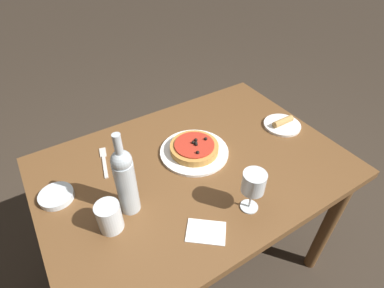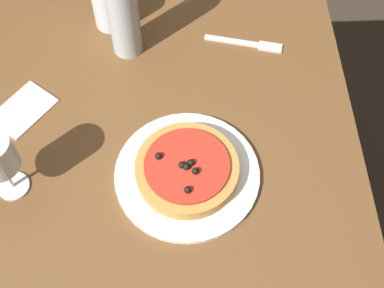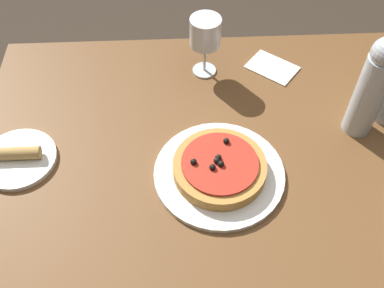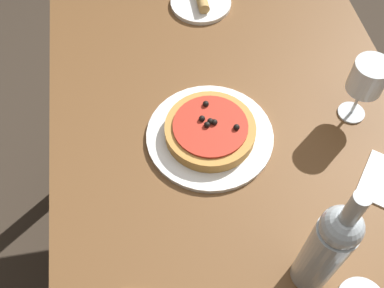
{
  "view_description": "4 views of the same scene",
  "coord_description": "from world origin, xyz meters",
  "px_view_note": "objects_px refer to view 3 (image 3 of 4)",
  "views": [
    {
      "loc": [
        0.47,
        0.73,
        1.61
      ],
      "look_at": [
        -0.04,
        -0.08,
        0.79
      ],
      "focal_mm": 28.0,
      "sensor_mm": 36.0,
      "label": 1
    },
    {
      "loc": [
        -0.54,
        -0.05,
        1.7
      ],
      "look_at": [
        -0.01,
        -0.07,
        0.82
      ],
      "focal_mm": 50.0,
      "sensor_mm": 36.0,
      "label": 2
    },
    {
      "loc": [
        -0.13,
        -0.63,
        1.58
      ],
      "look_at": [
        -0.1,
        -0.06,
        0.87
      ],
      "focal_mm": 42.0,
      "sensor_mm": 36.0,
      "label": 3
    },
    {
      "loc": [
        0.52,
        -0.2,
        1.61
      ],
      "look_at": [
        -0.0,
        -0.11,
        0.8
      ],
      "focal_mm": 42.0,
      "sensor_mm": 36.0,
      "label": 4
    }
  ],
  "objects_px": {
    "pizza": "(220,167)",
    "wine_bottle": "(374,84)",
    "side_plate": "(18,159)",
    "wine_glass": "(205,34)",
    "dinner_plate": "(219,173)",
    "dining_table": "(231,178)"
  },
  "relations": [
    {
      "from": "dining_table",
      "to": "dinner_plate",
      "type": "height_order",
      "value": "dinner_plate"
    },
    {
      "from": "wine_bottle",
      "to": "pizza",
      "type": "bearing_deg",
      "value": -159.97
    },
    {
      "from": "dinner_plate",
      "to": "side_plate",
      "type": "bearing_deg",
      "value": 172.56
    },
    {
      "from": "pizza",
      "to": "side_plate",
      "type": "xyz_separation_m",
      "value": [
        -0.45,
        0.06,
        -0.02
      ]
    },
    {
      "from": "dinner_plate",
      "to": "wine_bottle",
      "type": "relative_size",
      "value": 0.88
    },
    {
      "from": "pizza",
      "to": "wine_bottle",
      "type": "relative_size",
      "value": 0.62
    },
    {
      "from": "wine_glass",
      "to": "wine_bottle",
      "type": "bearing_deg",
      "value": -31.82
    },
    {
      "from": "dining_table",
      "to": "dinner_plate",
      "type": "xyz_separation_m",
      "value": [
        -0.04,
        -0.06,
        0.11
      ]
    },
    {
      "from": "wine_glass",
      "to": "dinner_plate",
      "type": "bearing_deg",
      "value": -88.24
    },
    {
      "from": "pizza",
      "to": "side_plate",
      "type": "height_order",
      "value": "pizza"
    },
    {
      "from": "wine_glass",
      "to": "dining_table",
      "type": "bearing_deg",
      "value": -79.68
    },
    {
      "from": "dining_table",
      "to": "side_plate",
      "type": "height_order",
      "value": "side_plate"
    },
    {
      "from": "dinner_plate",
      "to": "pizza",
      "type": "height_order",
      "value": "pizza"
    },
    {
      "from": "pizza",
      "to": "wine_glass",
      "type": "relative_size",
      "value": 1.23
    },
    {
      "from": "wine_bottle",
      "to": "side_plate",
      "type": "relative_size",
      "value": 1.92
    },
    {
      "from": "pizza",
      "to": "wine_glass",
      "type": "height_order",
      "value": "wine_glass"
    },
    {
      "from": "dining_table",
      "to": "side_plate",
      "type": "relative_size",
      "value": 7.06
    },
    {
      "from": "dinner_plate",
      "to": "wine_glass",
      "type": "xyz_separation_m",
      "value": [
        -0.01,
        0.34,
        0.12
      ]
    },
    {
      "from": "wine_bottle",
      "to": "side_plate",
      "type": "xyz_separation_m",
      "value": [
        -0.79,
        -0.07,
        -0.13
      ]
    },
    {
      "from": "dining_table",
      "to": "dinner_plate",
      "type": "relative_size",
      "value": 4.19
    },
    {
      "from": "wine_bottle",
      "to": "side_plate",
      "type": "distance_m",
      "value": 0.81
    },
    {
      "from": "pizza",
      "to": "wine_bottle",
      "type": "distance_m",
      "value": 0.38
    }
  ]
}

